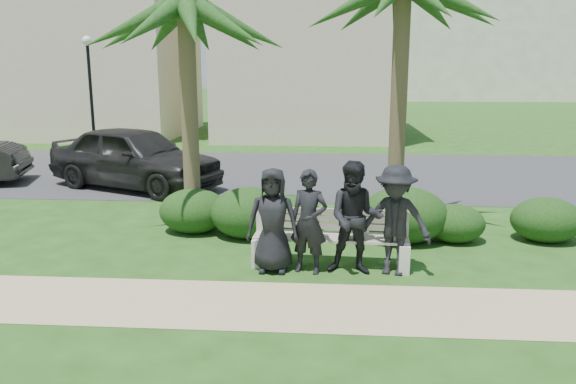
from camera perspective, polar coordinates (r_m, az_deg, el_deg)
name	(u,v)px	position (r m, az deg, el deg)	size (l,w,h in m)	color
ground	(331,262)	(9.35, 4.39, -7.07)	(160.00, 160.00, 0.00)	#224513
footpath	(332,307)	(7.67, 4.45, -11.56)	(30.00, 1.60, 0.01)	tan
asphalt_street	(330,173)	(17.10, 4.28, 1.92)	(160.00, 8.00, 0.01)	#2D2D30
stucco_bldg_left	(79,57)	(29.34, -20.42, 12.77)	(10.40, 8.40, 7.30)	beige
stucco_bldg_right	(309,56)	(26.83, 2.17, 13.62)	(8.40, 8.40, 7.30)	beige
street_lamp	(89,73)	(22.64, -19.52, 11.32)	(0.36, 0.36, 4.29)	black
park_bench	(330,242)	(9.07, 4.33, -5.08)	(2.51, 0.71, 0.87)	gray
man_a	(273,220)	(8.68, -1.55, -2.89)	(0.80, 0.52, 1.64)	black
man_b	(309,222)	(8.64, 2.13, -3.04)	(0.59, 0.39, 1.62)	black
man_c	(355,218)	(8.63, 6.87, -2.66)	(0.86, 0.67, 1.76)	black
man_d	(395,220)	(8.70, 10.81, -2.85)	(1.10, 0.63, 1.71)	black
hedge_a	(194,210)	(11.04, -9.54, -1.77)	(1.34, 1.11, 0.87)	black
hedge_b	(250,211)	(10.58, -3.90, -1.97)	(1.49, 1.23, 0.97)	black
hedge_c	(291,214)	(10.79, 0.30, -2.21)	(1.18, 0.98, 0.77)	black
hedge_d	(404,213)	(10.50, 11.72, -2.12)	(1.60, 1.32, 1.04)	black
hedge_e	(455,222)	(10.74, 16.57, -2.97)	(1.10, 0.91, 0.72)	black
hedge_f	(546,219)	(11.36, 24.78, -2.47)	(1.28, 1.06, 0.84)	black
palm_left	(186,9)	(10.96, -10.37, 17.81)	(3.00, 3.00, 5.13)	brown
car_a	(135,157)	(15.35, -15.33, 3.43)	(1.95, 4.85, 1.65)	black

